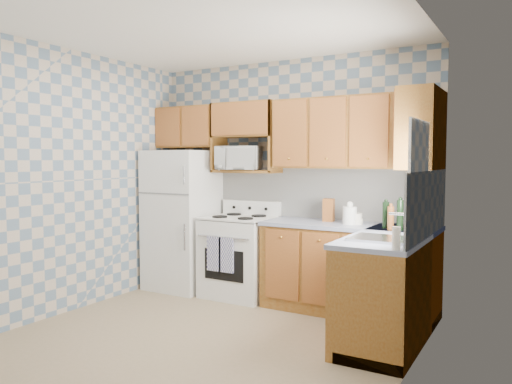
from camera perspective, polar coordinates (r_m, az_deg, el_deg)
floor at (r=4.62m, az=-5.39°, el=-16.18°), size 3.40×3.40×0.00m
back_wall at (r=5.73m, az=3.80°, el=1.49°), size 3.40×0.02×2.70m
right_wall at (r=3.64m, az=16.86°, el=0.06°), size 0.02×3.20×2.70m
backsplash_back at (r=5.57m, az=7.45°, el=-0.14°), size 2.60×0.02×0.56m
backsplash_right at (r=4.44m, az=19.03°, el=-1.29°), size 0.02×1.60×0.56m
refrigerator at (r=6.16m, az=-8.42°, el=-3.15°), size 0.75×0.70×1.68m
stove_body at (r=5.78m, az=-1.89°, el=-7.47°), size 0.76×0.65×0.90m
cooktop at (r=5.71m, az=-1.90°, el=-2.99°), size 0.76×0.65×0.02m
backguard at (r=5.93m, az=-0.51°, el=-1.81°), size 0.76×0.08×0.17m
dish_towel_left at (r=5.54m, az=-4.79°, el=-7.04°), size 0.18×0.02×0.38m
dish_towel_right at (r=5.46m, az=-3.42°, el=-7.20°), size 0.18×0.02×0.38m
base_cabinets_back at (r=5.26m, az=10.49°, el=-8.78°), size 1.75×0.60×0.88m
base_cabinets_right at (r=4.63m, az=15.24°, el=-10.58°), size 0.60×1.60×0.88m
countertop_back at (r=5.17m, az=10.54°, el=-3.81°), size 1.77×0.63×0.04m
countertop_right at (r=4.54m, az=15.28°, el=-4.93°), size 0.63×1.60×0.04m
upper_cabinets_back at (r=5.27m, az=11.17°, el=6.68°), size 1.75×0.33×0.74m
upper_cabinets_fridge at (r=6.28m, az=-7.57°, el=7.32°), size 0.82×0.33×0.50m
upper_cabinets_right at (r=4.90m, az=18.40°, el=6.78°), size 0.33×0.70×0.74m
microwave_shelf at (r=5.81m, az=-1.08°, el=2.37°), size 0.80×0.33×0.03m
microwave at (r=5.79m, az=-1.96°, el=3.88°), size 0.58×0.47×0.28m
sink at (r=4.20m, az=14.14°, el=-5.26°), size 0.48×0.40×0.03m
window at (r=4.08m, az=18.11°, el=1.82°), size 0.02×0.66×0.86m
bottle_0 at (r=4.81m, az=16.14°, el=-2.54°), size 0.06×0.06×0.28m
bottle_1 at (r=4.73m, az=17.14°, el=-2.77°), size 0.06×0.06×0.26m
bottle_2 at (r=4.82m, az=17.98°, el=-2.79°), size 0.06×0.06×0.24m
bottle_3 at (r=4.77m, az=15.13°, el=-2.91°), size 0.06×0.06×0.22m
bottle_4 at (r=4.91m, az=14.60°, el=-2.55°), size 0.06×0.06×0.25m
knife_block at (r=5.33m, az=8.31°, el=-2.04°), size 0.13×0.13×0.24m
electric_kettle at (r=5.12m, az=10.66°, el=-2.65°), size 0.14×0.14×0.18m
food_containers at (r=5.16m, az=11.22°, el=-2.99°), size 0.16×0.16×0.11m
soap_bottle at (r=3.75m, az=15.74°, el=-5.12°), size 0.06×0.06×0.17m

